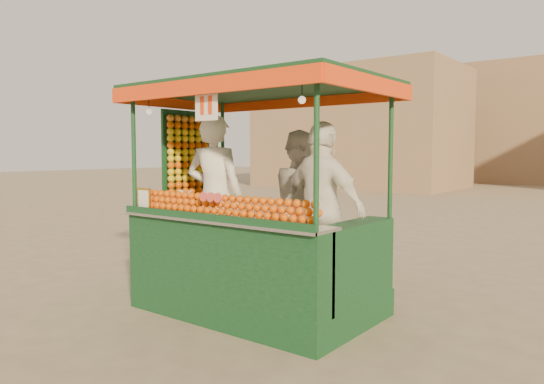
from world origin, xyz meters
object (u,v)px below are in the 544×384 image
Objects in this scene: vendor_middle at (303,205)px; vendor_right at (322,209)px; vendor_left at (215,197)px; juice_cart at (246,239)px.

vendor_middle is 0.97× the size of vendor_right.
vendor_middle is (0.84, 0.62, -0.09)m from vendor_left.
juice_cart is 1.54× the size of vendor_right.
vendor_right is at bearing 15.41° from juice_cart.
juice_cart is 1.44× the size of vendor_left.
juice_cart reaches higher than vendor_right.
vendor_right is (1.41, 0.15, -0.06)m from vendor_left.
vendor_right is (0.57, -0.47, 0.03)m from vendor_middle.
vendor_middle is (0.28, 0.70, 0.34)m from juice_cart.
vendor_middle is at bearing 68.32° from juice_cart.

